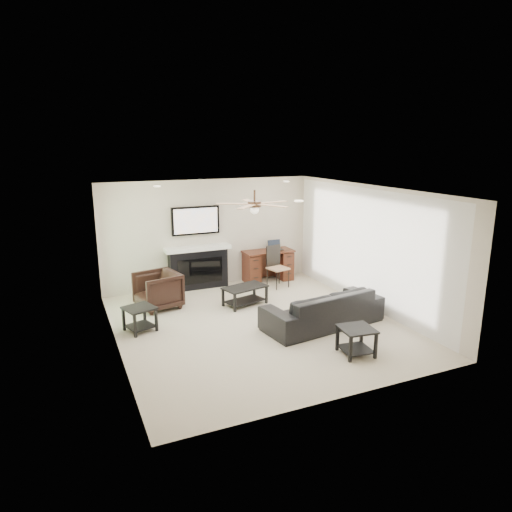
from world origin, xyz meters
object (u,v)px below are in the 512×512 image
at_px(sofa, 323,308).
at_px(desk, 268,266).
at_px(armchair, 158,290).
at_px(coffee_table, 245,296).
at_px(fireplace_unit, 198,248).

height_order(sofa, desk, desk).
height_order(armchair, desk, desk).
xyz_separation_m(sofa, coffee_table, (-0.90, 1.60, -0.13)).
bearing_deg(armchair, desk, 93.70).
relative_size(coffee_table, fireplace_unit, 0.47).
bearing_deg(armchair, coffee_table, 59.85).
height_order(coffee_table, fireplace_unit, fireplace_unit).
xyz_separation_m(coffee_table, desk, (1.18, 1.37, 0.18)).
relative_size(armchair, coffee_table, 0.92).
xyz_separation_m(armchair, desk, (2.88, 0.82, 0.00)).
bearing_deg(armchair, fireplace_unit, 116.75).
relative_size(armchair, desk, 0.68).
bearing_deg(sofa, fireplace_unit, -72.30).
relative_size(sofa, desk, 1.88).
bearing_deg(fireplace_unit, armchair, -141.03).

